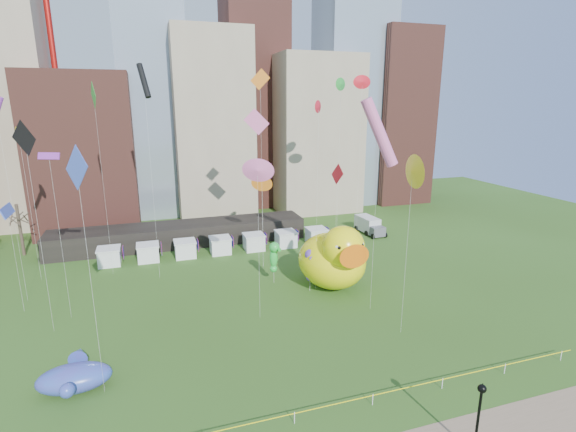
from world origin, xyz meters
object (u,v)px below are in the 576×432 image
object	(u,v)px
whale_inflatable	(75,376)
lamppost	(479,411)
big_duck	(334,258)
small_duck	(325,255)
seahorse_purple	(310,262)
box_truck	(369,225)
seahorse_green	(274,255)

from	to	relation	value
whale_inflatable	lamppost	world-z (taller)	lamppost
whale_inflatable	big_duck	bearing A→B (deg)	22.94
small_duck	lamppost	size ratio (longest dim) A/B	0.73
seahorse_purple	box_truck	size ratio (longest dim) A/B	0.79
seahorse_purple	lamppost	distance (m)	25.81
big_duck	whale_inflatable	distance (m)	28.74
whale_inflatable	lamppost	bearing A→B (deg)	-30.71
small_duck	whale_inflatable	distance (m)	34.03
big_duck	lamppost	world-z (taller)	big_duck
whale_inflatable	lamppost	xyz separation A→B (m)	(24.54, -14.76, 2.02)
small_duck	seahorse_green	bearing A→B (deg)	-150.40
whale_inflatable	box_truck	world-z (taller)	box_truck
small_duck	seahorse_purple	distance (m)	9.36
box_truck	whale_inflatable	bearing A→B (deg)	-148.20
small_duck	seahorse_purple	world-z (taller)	seahorse_purple
seahorse_green	seahorse_purple	bearing A→B (deg)	-69.39
seahorse_purple	whale_inflatable	size ratio (longest dim) A/B	0.73
big_duck	seahorse_purple	size ratio (longest dim) A/B	2.07
small_duck	box_truck	size ratio (longest dim) A/B	0.58
small_duck	lamppost	world-z (taller)	lamppost
seahorse_green	box_truck	world-z (taller)	seahorse_green
small_duck	box_truck	distance (m)	16.54
box_truck	seahorse_purple	bearing A→B (deg)	-137.55
lamppost	big_duck	bearing A→B (deg)	85.85
seahorse_purple	whale_inflatable	xyz separation A→B (m)	(-23.46, -11.02, -2.41)
seahorse_purple	whale_inflatable	bearing A→B (deg)	-140.60
big_duck	whale_inflatable	world-z (taller)	big_duck
seahorse_green	seahorse_purple	size ratio (longest dim) A/B	1.02
big_duck	seahorse_purple	world-z (taller)	big_duck
small_duck	seahorse_purple	xyz separation A→B (m)	(-5.03, -7.58, 2.22)
box_truck	lamppost	bearing A→B (deg)	-114.30
seahorse_green	whale_inflatable	bearing A→B (deg)	-167.87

